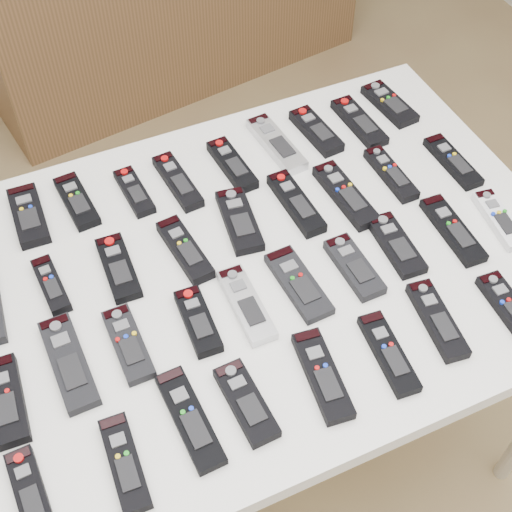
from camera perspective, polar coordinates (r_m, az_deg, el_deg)
name	(u,v)px	position (r m, az deg, el deg)	size (l,w,h in m)	color
ground	(284,471)	(2.04, 2.28, -16.80)	(4.00, 4.00, 0.00)	olive
table	(256,280)	(1.47, 0.00, -1.93)	(1.25, 0.88, 0.78)	white
remote_1	(29,216)	(1.56, -17.74, 3.09)	(0.06, 0.16, 0.02)	black
remote_2	(77,201)	(1.56, -14.14, 4.27)	(0.05, 0.16, 0.02)	black
remote_3	(134,192)	(1.56, -9.71, 5.09)	(0.04, 0.14, 0.02)	black
remote_4	(178,181)	(1.57, -6.28, 5.95)	(0.05, 0.17, 0.02)	black
remote_5	(232,165)	(1.60, -1.92, 7.30)	(0.05, 0.17, 0.02)	black
remote_6	(276,144)	(1.64, 1.64, 8.94)	(0.05, 0.19, 0.02)	#B7B7BC
remote_7	(316,131)	(1.68, 4.83, 9.94)	(0.05, 0.16, 0.02)	black
remote_8	(359,122)	(1.72, 8.25, 10.55)	(0.05, 0.18, 0.02)	black
remote_9	(389,104)	(1.79, 10.63, 11.87)	(0.06, 0.16, 0.02)	black
remote_11	(51,285)	(1.43, -16.07, -2.25)	(0.04, 0.14, 0.02)	black
remote_12	(118,268)	(1.42, -10.95, -0.93)	(0.05, 0.16, 0.02)	black
remote_13	(185,250)	(1.43, -5.70, 0.50)	(0.05, 0.17, 0.02)	black
remote_14	(239,220)	(1.48, -1.34, 2.86)	(0.06, 0.17, 0.02)	black
remote_15	(296,203)	(1.51, 3.22, 4.24)	(0.05, 0.18, 0.02)	black
remote_16	(345,195)	(1.54, 7.17, 4.86)	(0.05, 0.19, 0.02)	black
remote_17	(391,174)	(1.60, 10.74, 6.47)	(0.04, 0.17, 0.02)	black
remote_18	(453,162)	(1.66, 15.47, 7.29)	(0.05, 0.17, 0.02)	black
remote_19	(5,401)	(1.31, -19.45, -10.90)	(0.06, 0.17, 0.02)	black
remote_20	(69,363)	(1.32, -14.75, -8.25)	(0.06, 0.20, 0.02)	black
remote_21	(128,344)	(1.32, -10.18, -6.94)	(0.05, 0.16, 0.02)	black
remote_22	(198,321)	(1.33, -4.65, -5.22)	(0.05, 0.15, 0.02)	black
remote_23	(246,305)	(1.35, -0.78, -3.90)	(0.05, 0.18, 0.02)	#B7B7BC
remote_24	(299,284)	(1.38, 3.42, -2.24)	(0.06, 0.18, 0.02)	black
remote_25	(354,267)	(1.41, 7.87, -0.87)	(0.05, 0.15, 0.02)	black
remote_26	(396,245)	(1.46, 11.15, 0.88)	(0.06, 0.16, 0.02)	black
remote_27	(453,230)	(1.52, 15.46, 2.03)	(0.05, 0.19, 0.02)	black
remote_28	(499,220)	(1.56, 18.88, 2.78)	(0.04, 0.16, 0.02)	silver
remote_29	(30,493)	(1.23, -17.62, -17.62)	(0.04, 0.15, 0.02)	black
remote_30	(125,463)	(1.21, -10.45, -15.99)	(0.05, 0.17, 0.02)	black
remote_31	(190,419)	(1.23, -5.31, -12.84)	(0.05, 0.19, 0.02)	black
remote_32	(246,402)	(1.24, -0.78, -11.63)	(0.05, 0.16, 0.02)	black
remote_33	(322,375)	(1.27, 5.34, -9.48)	(0.05, 0.18, 0.02)	black
remote_34	(389,353)	(1.31, 10.56, -7.66)	(0.05, 0.17, 0.02)	black
remote_35	(437,320)	(1.37, 14.30, -4.98)	(0.05, 0.17, 0.02)	black
remote_36	(509,307)	(1.42, 19.59, -3.88)	(0.05, 0.16, 0.02)	black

